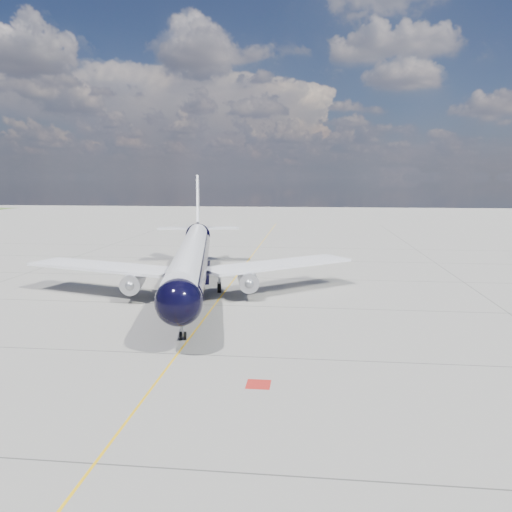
{
  "coord_description": "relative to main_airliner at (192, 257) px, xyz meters",
  "views": [
    {
      "loc": [
        10.01,
        -40.92,
        13.47
      ],
      "look_at": [
        3.51,
        18.73,
        4.0
      ],
      "focal_mm": 35.0,
      "sensor_mm": 36.0,
      "label": 1
    }
  ],
  "objects": [
    {
      "name": "ground",
      "position": [
        3.7,
        14.41,
        -4.3
      ],
      "size": [
        320.0,
        320.0,
        0.0
      ],
      "primitive_type": "plane",
      "color": "gray",
      "rests_on": "ground"
    },
    {
      "name": "taxiway_centerline",
      "position": [
        3.7,
        9.41,
        -4.29
      ],
      "size": [
        0.16,
        160.0,
        0.01
      ],
      "primitive_type": "cube",
      "color": "#DCA20B",
      "rests_on": "ground"
    },
    {
      "name": "main_airliner",
      "position": [
        0.0,
        0.0,
        0.0
      ],
      "size": [
        38.73,
        47.69,
        13.85
      ],
      "rotation": [
        0.0,
        0.0,
        0.19
      ],
      "color": "black",
      "rests_on": "ground"
    },
    {
      "name": "red_marking",
      "position": [
        10.5,
        -25.59,
        -4.29
      ],
      "size": [
        1.6,
        1.6,
        0.01
      ],
      "primitive_type": "cube",
      "color": "maroon",
      "rests_on": "ground"
    }
  ]
}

